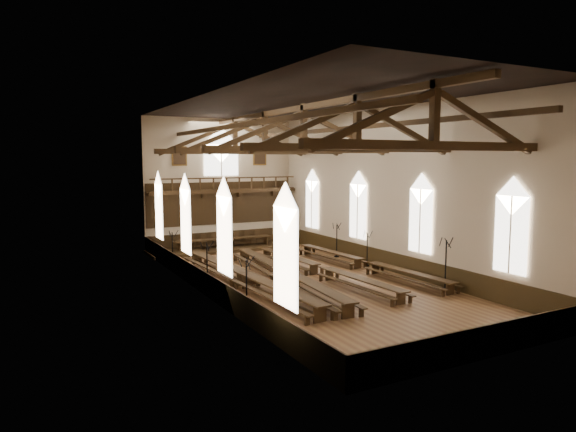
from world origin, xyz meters
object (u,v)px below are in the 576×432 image
object	(u,v)px
refectory_row_a	(245,276)
refectory_row_b	(285,273)
candelabrum_left_mid	(207,275)
candelabrum_left_near	(247,299)
candelabrum_right_far	(337,247)
candelabrum_right_near	(445,274)
candelabrum_right_mid	(367,256)
dais	(224,249)
refectory_row_c	(321,269)
high_table	(224,240)
candelabrum_left_far	(173,256)
refectory_row_d	(366,263)

from	to	relation	value
refectory_row_a	refectory_row_b	size ratio (longest dim) A/B	1.01
refectory_row_a	candelabrum_left_mid	world-z (taller)	candelabrum_left_mid
refectory_row_a	candelabrum_left_near	distance (m)	5.30
candelabrum_left_near	candelabrum_right_far	world-z (taller)	candelabrum_left_near
refectory_row_b	candelabrum_right_near	distance (m)	8.61
candelabrum_left_near	candelabrum_right_near	distance (m)	11.12
refectory_row_b	candelabrum_right_mid	world-z (taller)	candelabrum_right_mid
candelabrum_right_near	candelabrum_right_far	distance (m)	10.35
dais	refectory_row_c	bearing A→B (deg)	-81.27
high_table	candelabrum_left_near	bearing A→B (deg)	-107.65
refectory_row_a	candelabrum_left_near	world-z (taller)	candelabrum_left_near
candelabrum_left_near	candelabrum_left_far	xyz separation A→B (m)	(-0.00, 11.88, -0.09)
candelabrum_left_near	candelabrum_right_far	bearing A→B (deg)	41.06
candelabrum_left_mid	candelabrum_right_near	world-z (taller)	candelabrum_right_near
candelabrum_left_near	refectory_row_c	bearing A→B (deg)	35.35
dais	candelabrum_left_mid	world-z (taller)	candelabrum_left_mid
refectory_row_a	candelabrum_left_near	xyz separation A→B (m)	(-2.01, -4.90, 0.22)
dais	candelabrum_right_mid	size ratio (longest dim) A/B	4.97
candelabrum_right_far	candelabrum_left_mid	bearing A→B (deg)	-158.00
refectory_row_d	candelabrum_right_far	xyz separation A→B (m)	(0.90, 4.66, 0.24)
refectory_row_d	candelabrum_right_mid	size ratio (longest dim) A/B	6.02
refectory_row_c	refectory_row_d	xyz separation A→B (m)	(3.36, 0.16, -0.01)
dais	candelabrum_right_near	xyz separation A→B (m)	(5.98, -16.77, 0.75)
refectory_row_d	candelabrum_right_far	bearing A→B (deg)	79.12
refectory_row_c	dais	size ratio (longest dim) A/B	1.22
candelabrum_right_mid	candelabrum_right_far	xyz separation A→B (m)	(-0.00, 3.54, 0.04)
high_table	refectory_row_b	bearing A→B (deg)	-93.78
refectory_row_b	candelabrum_right_far	xyz separation A→B (m)	(6.74, 5.01, 0.17)
dais	candelabrum_right_mid	xyz separation A→B (m)	(5.98, -9.96, 0.59)
high_table	candelabrum_right_mid	size ratio (longest dim) A/B	3.26
refectory_row_b	candelabrum_right_mid	bearing A→B (deg)	12.24
refectory_row_b	candelabrum_left_near	size ratio (longest dim) A/B	5.54
refectory_row_d	candelabrum_right_mid	bearing A→B (deg)	51.20
refectory_row_b	candelabrum_right_far	world-z (taller)	candelabrum_right_far
refectory_row_a	high_table	distance (m)	11.61
refectory_row_b	candelabrum_right_mid	xyz separation A→B (m)	(6.74, 1.46, 0.13)
candelabrum_right_near	candelabrum_right_mid	size ratio (longest dim) A/B	1.23
refectory_row_c	candelabrum_right_near	distance (m)	6.99
refectory_row_a	refectory_row_c	xyz separation A→B (m)	(4.83, -0.04, -0.09)
high_table	candelabrum_right_far	world-z (taller)	candelabrum_right_far
dais	candelabrum_left_mid	size ratio (longest dim) A/B	4.36
refectory_row_a	refectory_row_d	bearing A→B (deg)	0.80
high_table	candelabrum_left_mid	size ratio (longest dim) A/B	2.86
candelabrum_left_near	refectory_row_d	bearing A→B (deg)	26.16
candelabrum_left_far	dais	bearing A→B (deg)	39.44
refectory_row_a	dais	xyz separation A→B (m)	(3.11, 11.19, -0.48)
candelabrum_right_far	refectory_row_d	bearing A→B (deg)	-100.88
candelabrum_left_mid	candelabrum_left_far	xyz separation A→B (m)	(-0.00, 6.69, -0.08)
refectory_row_d	candelabrum_right_mid	world-z (taller)	candelabrum_right_mid
refectory_row_c	candelabrum_right_far	xyz separation A→B (m)	(4.26, 4.82, 0.24)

